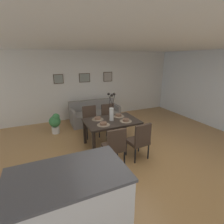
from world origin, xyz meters
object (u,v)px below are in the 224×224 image
bowl_near_right (98,118)px  bowl_far_left (126,120)px  bowl_near_left (103,123)px  sofa (95,115)px  bowl_far_right (119,115)px  dining_chair_near_left (115,145)px  framed_picture_left (58,79)px  dining_chair_far_left (140,139)px  potted_plant (55,122)px  dining_chair_near_right (90,120)px  framed_picture_right (108,77)px  centerpiece_vase (112,110)px  dining_chair_far_right (109,117)px  framed_picture_center (85,78)px  dining_table (112,123)px

bowl_near_right → bowl_far_left: 0.76m
bowl_near_left → sofa: bowl_near_left is taller
bowl_far_right → dining_chair_near_left: bearing=-119.9°
bowl_near_left → framed_picture_left: framed_picture_left is taller
dining_chair_far_left → potted_plant: bearing=125.5°
dining_chair_near_left → bowl_near_right: dining_chair_near_left is taller
dining_chair_near_right → framed_picture_right: (1.30, 1.70, 1.09)m
centerpiece_vase → potted_plant: (-1.32, 1.46, -0.65)m
dining_chair_far_left → dining_chair_far_right: (-0.05, 1.72, 0.00)m
dining_chair_near_right → sofa: (0.46, 1.03, -0.23)m
dining_chair_far_right → bowl_far_left: bearing=-88.6°
bowl_far_left → framed_picture_right: size_ratio=0.44×
framed_picture_right → framed_picture_center: bearing=180.0°
dining_table → dining_chair_far_right: (0.29, 0.86, -0.14)m
framed_picture_left → dining_chair_near_right: bearing=-69.3°
centerpiece_vase → bowl_far_right: 0.45m
dining_chair_far_left → framed_picture_right: framed_picture_right is taller
dining_table → framed_picture_left: bearing=110.7°
dining_table → bowl_far_right: bearing=34.1°
dining_chair_far_right → framed_picture_right: framed_picture_right is taller
bowl_near_left → framed_picture_center: size_ratio=0.40×
dining_chair_near_left → sofa: 2.82m
framed_picture_center → potted_plant: (-1.32, -1.11, -1.23)m
dining_chair_near_right → dining_chair_far_left: bearing=-69.0°
bowl_far_left → centerpiece_vase: bearing=145.7°
dining_table → dining_chair_far_right: size_ratio=1.52×
dining_table → framed_picture_right: 2.91m
dining_chair_near_left → dining_chair_far_left: same height
dining_chair_far_left → dining_chair_far_right: bearing=91.6°
dining_chair_far_right → bowl_far_left: dining_chair_far_right is taller
centerpiece_vase → framed_picture_right: bearing=69.4°
bowl_far_left → framed_picture_center: bearing=96.5°
framed_picture_center → bowl_far_right: bearing=-82.4°
bowl_near_left → bowl_near_right: same height
dining_chair_near_right → bowl_far_right: dining_chair_near_right is taller
bowl_near_left → framed_picture_right: 3.17m
dining_chair_near_right → framed_picture_left: 2.12m
dining_chair_near_left → bowl_far_left: (0.63, 0.66, 0.27)m
bowl_near_left → centerpiece_vase: bearing=34.2°
bowl_near_left → sofa: (0.45, 2.11, -0.50)m
framed_picture_center → potted_plant: framed_picture_center is taller
bowl_far_right → framed_picture_center: framed_picture_center is taller
dining_chair_near_right → framed_picture_right: size_ratio=2.41×
dining_chair_near_right → framed_picture_center: bearing=79.1°
dining_chair_near_left → bowl_far_right: size_ratio=5.41×
dining_chair_near_right → potted_plant: dining_chair_near_right is taller
bowl_near_right → dining_chair_near_left: bearing=-89.8°
centerpiece_vase → framed_picture_right: framed_picture_right is taller
dining_chair_near_left → bowl_near_right: bearing=90.2°
framed_picture_left → bowl_far_left: bearing=-65.2°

